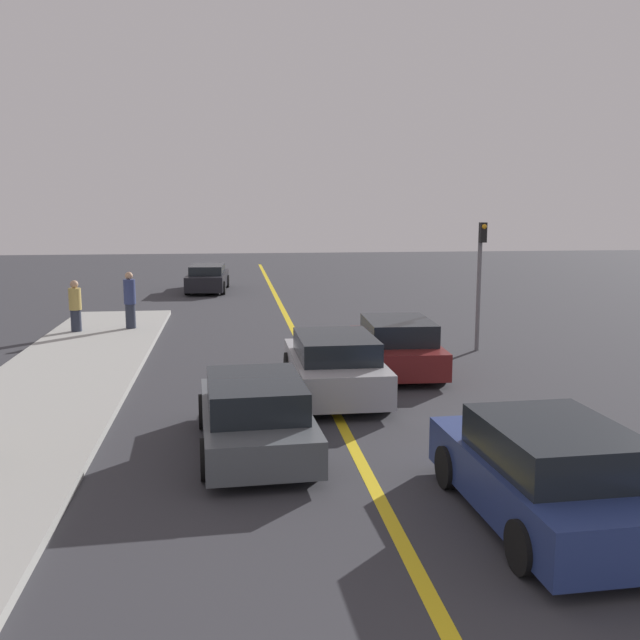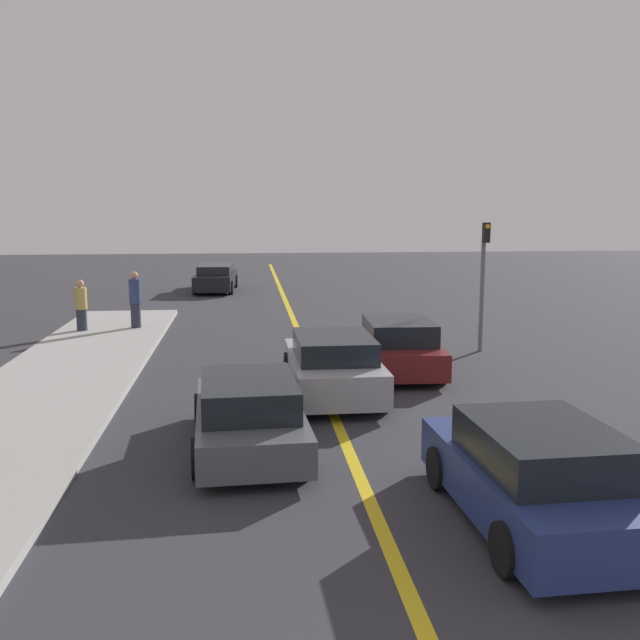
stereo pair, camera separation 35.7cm
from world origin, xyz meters
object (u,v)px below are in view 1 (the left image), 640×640
car_oncoming_far (208,278)px  pedestrian_far_standing (130,300)px  pedestrian_mid_group (75,306)px  traffic_light (480,272)px  car_far_distant (334,366)px  car_ahead_center (255,415)px  car_near_right_lane (548,474)px  car_parked_left_lot (396,346)px

car_oncoming_far → pedestrian_far_standing: size_ratio=2.62×
pedestrian_mid_group → traffic_light: size_ratio=0.45×
car_far_distant → pedestrian_mid_group: pedestrian_mid_group is taller
car_oncoming_far → car_ahead_center: bearing=-83.0°
car_near_right_lane → car_oncoming_far: size_ratio=0.86×
car_oncoming_far → pedestrian_far_standing: (-2.14, -11.21, 0.44)m
car_ahead_center → car_parked_left_lot: bearing=52.6°
car_near_right_lane → pedestrian_mid_group: 17.14m
car_oncoming_far → pedestrian_mid_group: pedestrian_mid_group is taller
car_ahead_center → car_far_distant: bearing=57.8°
car_parked_left_lot → traffic_light: (2.88, 2.18, 1.62)m
car_ahead_center → car_oncoming_far: 23.01m
car_parked_left_lot → pedestrian_mid_group: (-8.94, 5.99, 0.32)m
car_far_distant → traffic_light: traffic_light is taller
car_ahead_center → pedestrian_mid_group: bearing=111.9°
pedestrian_mid_group → pedestrian_far_standing: pedestrian_far_standing is taller
car_far_distant → pedestrian_far_standing: bearing=122.2°
car_far_distant → car_ahead_center: bearing=-119.7°
car_near_right_lane → pedestrian_mid_group: (-8.92, 14.64, 0.30)m
pedestrian_mid_group → car_ahead_center: bearing=-65.2°
pedestrian_mid_group → pedestrian_far_standing: (1.63, 0.38, 0.11)m
car_near_right_lane → pedestrian_mid_group: pedestrian_mid_group is taller
traffic_light → car_oncoming_far: bearing=117.6°
car_ahead_center → car_parked_left_lot: (3.70, 5.38, 0.03)m
car_ahead_center → pedestrian_far_standing: size_ratio=2.30×
car_far_distant → car_oncoming_far: 19.99m
car_oncoming_far → car_near_right_lane: bearing=-75.5°
car_oncoming_far → traffic_light: (8.04, -15.41, 1.63)m
car_far_distant → car_oncoming_far: size_ratio=0.86×
car_ahead_center → car_near_right_lane: bearing=-44.5°
car_oncoming_far → pedestrian_mid_group: (-3.78, -11.59, 0.33)m
car_parked_left_lot → pedestrian_far_standing: bearing=141.2°
car_near_right_lane → car_oncoming_far: bearing=98.8°
pedestrian_mid_group → traffic_light: traffic_light is taller
car_far_distant → pedestrian_mid_group: bearing=130.6°
car_parked_left_lot → car_far_distant: bearing=-129.0°
pedestrian_mid_group → pedestrian_far_standing: size_ratio=0.89×
car_far_distant → car_parked_left_lot: (1.87, 2.13, -0.03)m
car_near_right_lane → car_ahead_center: size_ratio=0.97×
car_near_right_lane → pedestrian_far_standing: bearing=113.6°
car_far_distant → car_parked_left_lot: size_ratio=1.00×
car_ahead_center → car_oncoming_far: (-1.47, 22.96, 0.02)m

